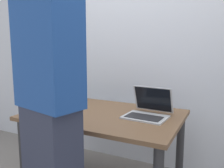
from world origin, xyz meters
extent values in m
cube|color=brown|center=(0.00, 0.00, 0.71)|extent=(1.24, 0.84, 0.03)
cylinder|color=#2D2D30|center=(-0.56, -0.36, 0.35)|extent=(0.07, 0.07, 0.70)
cylinder|color=#2D2D30|center=(-0.56, 0.36, 0.35)|extent=(0.07, 0.07, 0.70)
cylinder|color=#2D2D30|center=(0.56, 0.36, 0.35)|extent=(0.07, 0.07, 0.70)
cube|color=#B7BABC|center=(0.34, 0.02, 0.73)|extent=(0.35, 0.27, 0.01)
cube|color=#232326|center=(0.34, 0.00, 0.74)|extent=(0.29, 0.17, 0.00)
cube|color=#B7BABC|center=(0.36, 0.18, 0.85)|extent=(0.33, 0.11, 0.22)
cube|color=black|center=(0.36, 0.18, 0.85)|extent=(0.31, 0.10, 0.20)
cylinder|color=#1E5123|center=(-0.51, 0.21, 0.82)|extent=(0.07, 0.07, 0.19)
cone|color=#1E5123|center=(-0.51, 0.21, 0.93)|extent=(0.07, 0.07, 0.02)
cylinder|color=#1E5123|center=(-0.51, 0.21, 0.99)|extent=(0.03, 0.03, 0.09)
cylinder|color=#BFB74C|center=(-0.51, 0.21, 1.04)|extent=(0.03, 0.03, 0.01)
cylinder|color=#418E38|center=(-0.51, 0.21, 0.83)|extent=(0.07, 0.07, 0.07)
cylinder|color=#472B14|center=(-0.52, 0.06, 0.84)|extent=(0.07, 0.07, 0.22)
cone|color=#472B14|center=(-0.52, 0.06, 0.96)|extent=(0.07, 0.07, 0.02)
cylinder|color=#472B14|center=(-0.52, 0.06, 1.01)|extent=(0.03, 0.03, 0.08)
cylinder|color=#BFB74C|center=(-0.52, 0.06, 1.05)|extent=(0.03, 0.03, 0.01)
cylinder|color=#75B9BB|center=(-0.52, 0.06, 0.85)|extent=(0.07, 0.07, 0.08)
cube|color=#1E4793|center=(0.00, -0.66, 1.26)|extent=(0.43, 0.30, 0.65)
cube|color=silver|center=(0.00, 0.75, 1.30)|extent=(6.00, 0.10, 2.60)
camera|label=1|loc=(0.91, -1.70, 1.28)|focal=38.49mm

